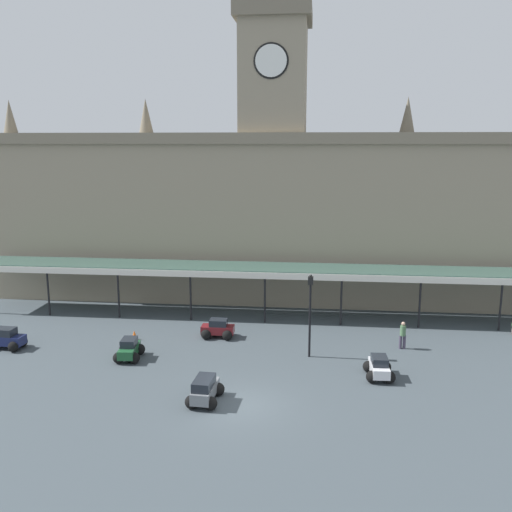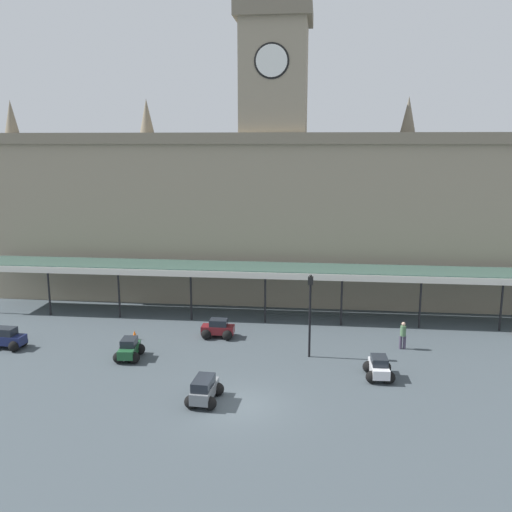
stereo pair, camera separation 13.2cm
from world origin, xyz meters
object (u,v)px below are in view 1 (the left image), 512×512
car_navy_estate (5,339)px  pedestrian_beside_cars (403,334)px  traffic_cone (134,335)px  car_white_sedan (379,369)px  car_green_sedan (129,350)px  victorian_lamppost (310,306)px  car_maroon_sedan (218,330)px  car_grey_estate (205,391)px

car_navy_estate → pedestrian_beside_cars: 23.77m
pedestrian_beside_cars → traffic_cone: bearing=-179.2°
car_white_sedan → car_green_sedan: size_ratio=0.99×
car_green_sedan → victorian_lamppost: 10.60m
car_navy_estate → pedestrian_beside_cars: bearing=6.1°
pedestrian_beside_cars → victorian_lamppost: bearing=-161.0°
car_green_sedan → car_navy_estate: bearing=174.2°
car_maroon_sedan → car_green_sedan: (-4.40, -4.10, 0.00)m
car_navy_estate → car_grey_estate: bearing=-23.4°
car_navy_estate → car_white_sedan: bearing=-5.1°
car_maroon_sedan → victorian_lamppost: 6.86m
car_white_sedan → car_green_sedan: (-13.87, 1.14, 0.00)m
car_navy_estate → traffic_cone: size_ratio=3.87×
car_white_sedan → car_maroon_sedan: 10.83m
car_maroon_sedan → car_white_sedan: bearing=-29.0°
car_maroon_sedan → car_grey_estate: bearing=-83.9°
car_green_sedan → traffic_cone: car_green_sedan is taller
car_grey_estate → car_maroon_sedan: car_grey_estate is taller
car_grey_estate → victorian_lamppost: bearing=52.9°
pedestrian_beside_cars → victorian_lamppost: 6.21m
car_grey_estate → car_maroon_sedan: (-0.97, 9.04, -0.06)m
car_maroon_sedan → car_green_sedan: size_ratio=0.97×
victorian_lamppost → car_navy_estate: bearing=-178.0°
car_white_sedan → victorian_lamppost: bearing=145.0°
car_white_sedan → victorian_lamppost: size_ratio=0.43×
traffic_cone → car_maroon_sedan: bearing=11.1°
car_navy_estate → traffic_cone: 7.56m
car_maroon_sedan → pedestrian_beside_cars: bearing=-3.9°
car_navy_estate → pedestrian_beside_cars: (23.63, 2.53, 0.34)m
car_navy_estate → victorian_lamppost: bearing=2.0°
car_green_sedan → victorian_lamppost: size_ratio=0.44×
car_navy_estate → car_white_sedan: 21.89m
victorian_lamppost → traffic_cone: 11.38m
car_grey_estate → car_navy_estate: same height
car_grey_estate → car_green_sedan: 7.29m
pedestrian_beside_cars → traffic_cone: 16.45m
victorian_lamppost → traffic_cone: (-10.92, 1.67, -2.73)m
victorian_lamppost → car_maroon_sedan: bearing=155.3°
car_navy_estate → car_white_sedan: size_ratio=1.10×
car_maroon_sedan → victorian_lamppost: bearing=-24.7°
car_navy_estate → victorian_lamppost: 18.30m
car_maroon_sedan → pedestrian_beside_cars: pedestrian_beside_cars is taller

